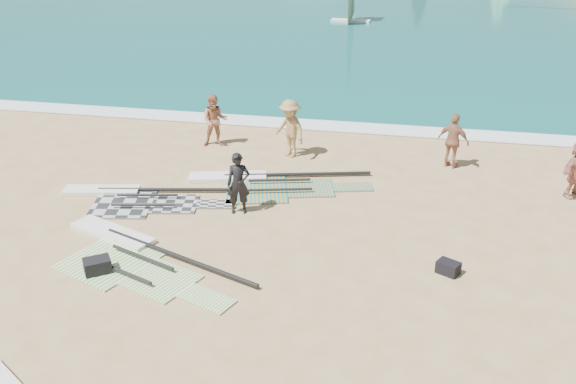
% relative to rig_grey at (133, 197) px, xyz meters
% --- Properties ---
extents(ground, '(300.00, 300.00, 0.00)m').
position_rel_rig_grey_xyz_m(ground, '(4.06, -4.76, -0.05)').
color(ground, tan).
rests_on(ground, ground).
extents(surf_line, '(300.00, 1.20, 0.04)m').
position_rel_rig_grey_xyz_m(surf_line, '(4.06, 7.54, -0.05)').
color(surf_line, white).
rests_on(surf_line, ground).
extents(rig_grey, '(5.40, 2.58, 0.20)m').
position_rel_rig_grey_xyz_m(rig_grey, '(0.00, 0.00, 0.00)').
color(rig_grey, '#27272A').
rests_on(rig_grey, ground).
extents(rig_green, '(5.66, 3.67, 0.20)m').
position_rel_rig_grey_xyz_m(rig_green, '(1.31, -3.10, 0.00)').
color(rig_green, '#69AF27').
rests_on(rig_green, ground).
extents(rig_orange, '(5.83, 3.01, 0.20)m').
position_rel_rig_grey_xyz_m(rig_orange, '(3.54, 1.79, 0.00)').
color(rig_orange, orange).
rests_on(rig_orange, ground).
extents(gear_bag_near, '(0.75, 0.71, 0.39)m').
position_rel_rig_grey_xyz_m(gear_bag_near, '(0.87, -4.01, 0.14)').
color(gear_bag_near, black).
rests_on(gear_bag_near, ground).
extents(gear_bag_far, '(0.62, 0.56, 0.30)m').
position_rel_rig_grey_xyz_m(gear_bag_far, '(8.96, -2.38, 0.10)').
color(gear_bag_far, black).
rests_on(gear_bag_far, ground).
extents(person_wetsuit, '(0.73, 0.58, 1.77)m').
position_rel_rig_grey_xyz_m(person_wetsuit, '(3.30, -0.24, 0.83)').
color(person_wetsuit, black).
rests_on(person_wetsuit, ground).
extents(beachgoer_left, '(1.05, 0.90, 1.86)m').
position_rel_rig_grey_xyz_m(beachgoer_left, '(1.08, 4.75, 0.88)').
color(beachgoer_left, '#A96950').
rests_on(beachgoer_left, ground).
extents(beachgoer_mid, '(1.47, 1.37, 1.99)m').
position_rel_rig_grey_xyz_m(beachgoer_mid, '(3.86, 4.24, 0.95)').
color(beachgoer_mid, '#9A7A49').
rests_on(beachgoer_mid, ground).
extents(beachgoer_back, '(1.15, 0.87, 1.82)m').
position_rel_rig_grey_xyz_m(beachgoer_back, '(9.23, 4.33, 0.86)').
color(beachgoer_back, '#9F694D').
rests_on(beachgoer_back, ground).
extents(windsurfer_left, '(2.75, 3.34, 4.97)m').
position_rel_rig_grey_xyz_m(windsurfer_left, '(3.14, 30.08, 1.35)').
color(windsurfer_left, white).
rests_on(windsurfer_left, ground).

